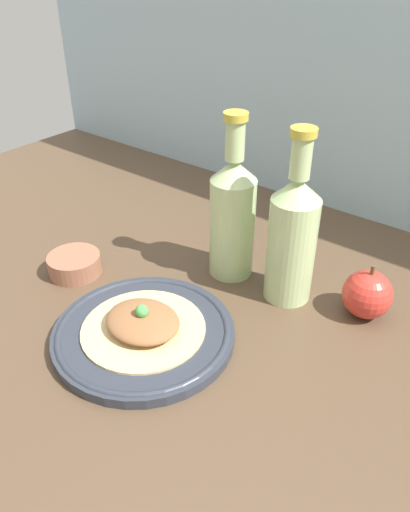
# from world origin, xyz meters

# --- Properties ---
(ground_plane) EXTENTS (1.80, 1.10, 0.04)m
(ground_plane) POSITION_xyz_m (0.00, 0.00, -0.02)
(ground_plane) COLOR brown
(wall_backsplash) EXTENTS (1.80, 0.03, 0.80)m
(wall_backsplash) POSITION_xyz_m (0.00, 0.54, 0.40)
(wall_backsplash) COLOR #9EBCCC
(wall_backsplash) RESTS_ON ground_plane
(plate) EXTENTS (0.28, 0.28, 0.02)m
(plate) POSITION_xyz_m (-0.05, -0.05, 0.01)
(plate) COLOR #2D333D
(plate) RESTS_ON ground_plane
(plated_food) EXTENTS (0.19, 0.19, 0.05)m
(plated_food) POSITION_xyz_m (-0.05, -0.05, 0.03)
(plated_food) COLOR #D6BC7F
(plated_food) RESTS_ON plate
(cider_bottle_left) EXTENTS (0.08, 0.08, 0.29)m
(cider_bottle_left) POSITION_xyz_m (-0.05, 0.18, 0.12)
(cider_bottle_left) COLOR #B7D18E
(cider_bottle_left) RESTS_ON ground_plane
(cider_bottle_right) EXTENTS (0.08, 0.08, 0.29)m
(cider_bottle_right) POSITION_xyz_m (0.06, 0.18, 0.12)
(cider_bottle_right) COLOR #B7D18E
(cider_bottle_right) RESTS_ON ground_plane
(apple) EXTENTS (0.08, 0.08, 0.09)m
(apple) POSITION_xyz_m (0.19, 0.21, 0.04)
(apple) COLOR red
(apple) RESTS_ON ground_plane
(dipping_bowl) EXTENTS (0.09, 0.09, 0.04)m
(dipping_bowl) POSITION_xyz_m (-0.27, 0.00, 0.02)
(dipping_bowl) COLOR #996047
(dipping_bowl) RESTS_ON ground_plane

